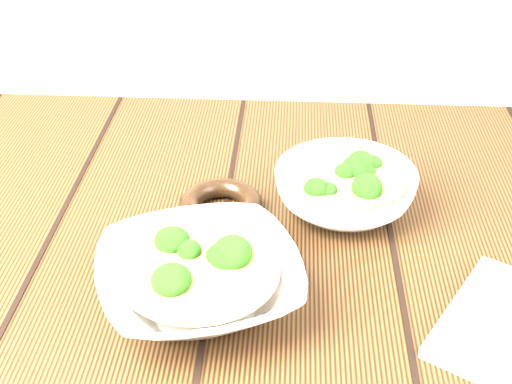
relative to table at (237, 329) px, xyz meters
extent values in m
cube|color=#3A2310|center=(0.00, 0.00, 0.10)|extent=(1.20, 0.80, 0.04)
imported|color=silver|center=(-0.03, -0.08, 0.15)|extent=(0.26, 0.26, 0.05)
cylinder|color=#A47B49|center=(-0.03, -0.08, 0.16)|extent=(0.17, 0.17, 0.00)
ellipsoid|color=#306717|center=(-0.01, -0.08, 0.17)|extent=(0.03, 0.03, 0.03)
ellipsoid|color=#306717|center=(-0.02, -0.05, 0.17)|extent=(0.03, 0.03, 0.03)
ellipsoid|color=#306717|center=(-0.05, -0.04, 0.17)|extent=(0.03, 0.03, 0.03)
ellipsoid|color=#306717|center=(-0.05, -0.08, 0.17)|extent=(0.03, 0.03, 0.03)
ellipsoid|color=#306717|center=(-0.06, -0.11, 0.17)|extent=(0.03, 0.03, 0.03)
ellipsoid|color=#306717|center=(-0.03, -0.14, 0.17)|extent=(0.03, 0.03, 0.03)
ellipsoid|color=#306717|center=(-0.01, -0.10, 0.17)|extent=(0.03, 0.03, 0.03)
imported|color=silver|center=(0.13, 0.09, 0.15)|extent=(0.19, 0.19, 0.05)
cylinder|color=#A47B49|center=(0.13, 0.09, 0.16)|extent=(0.14, 0.14, 0.00)
ellipsoid|color=#306717|center=(0.14, 0.10, 0.17)|extent=(0.03, 0.03, 0.02)
ellipsoid|color=#306717|center=(0.14, 0.12, 0.17)|extent=(0.03, 0.03, 0.02)
ellipsoid|color=#306717|center=(0.11, 0.13, 0.17)|extent=(0.03, 0.03, 0.02)
ellipsoid|color=#306717|center=(0.11, 0.10, 0.17)|extent=(0.03, 0.03, 0.02)
ellipsoid|color=#306717|center=(0.10, 0.07, 0.17)|extent=(0.03, 0.03, 0.02)
ellipsoid|color=#306717|center=(0.13, 0.05, 0.17)|extent=(0.03, 0.03, 0.02)
ellipsoid|color=#306717|center=(0.15, 0.08, 0.17)|extent=(0.03, 0.03, 0.02)
torus|color=black|center=(-0.02, 0.08, 0.13)|extent=(0.11, 0.11, 0.02)
camera|label=1|loc=(0.06, -0.64, 0.62)|focal=50.00mm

